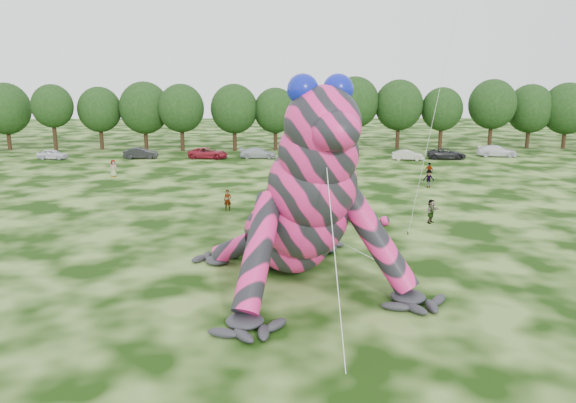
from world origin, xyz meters
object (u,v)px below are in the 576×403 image
(tree_4, at_px, (100,118))
(spectator_0, at_px, (228,200))
(car_4, at_px, (334,155))
(spectator_3, at_px, (429,171))
(inflatable_gecko, at_px, (283,174))
(tree_11, at_px, (399,114))
(tree_10, at_px, (355,113))
(tree_15, at_px, (566,116))
(car_1, at_px, (141,153))
(car_7, at_px, (497,151))
(tree_9, at_px, (312,120))
(car_2, at_px, (208,153))
(tree_2, at_px, (7,116))
(car_0, at_px, (53,154))
(tree_12, at_px, (441,118))
(tree_14, at_px, (530,116))
(tree_13, at_px, (492,115))
(car_6, at_px, (447,154))
(spectator_4, at_px, (113,168))
(tree_8, at_px, (275,119))
(car_5, at_px, (408,155))
(tree_6, at_px, (182,118))
(spectator_1, at_px, (301,190))
(car_3, at_px, (258,153))
(spectator_2, at_px, (429,179))
(tree_7, at_px, (234,118))
(tree_5, at_px, (145,116))
(spectator_5, at_px, (431,211))
(tree_3, at_px, (53,118))

(tree_4, distance_m, spectator_0, 44.55)
(car_4, xyz_separation_m, spectator_3, (8.30, -14.06, 0.16))
(inflatable_gecko, distance_m, tree_11, 55.11)
(tree_10, distance_m, tree_15, 31.09)
(car_1, xyz_separation_m, car_7, (47.09, 0.63, 0.03))
(tree_9, distance_m, car_2, 16.84)
(tree_2, relative_size, car_0, 2.52)
(tree_12, relative_size, tree_14, 0.95)
(car_0, bearing_deg, tree_12, -72.33)
(tree_13, height_order, car_6, tree_13)
(car_4, bearing_deg, spectator_4, 124.25)
(tree_10, relative_size, car_4, 2.46)
(tree_8, xyz_separation_m, tree_11, (18.00, 1.21, 0.56))
(tree_10, xyz_separation_m, car_5, (5.20, -11.88, -4.60))
(tree_2, distance_m, tree_6, 25.55)
(tree_4, xyz_separation_m, car_0, (-3.46, -9.86, -3.88))
(tree_12, relative_size, car_6, 1.82)
(tree_14, height_order, spectator_0, tree_14)
(tree_12, distance_m, spectator_0, 47.50)
(tree_8, distance_m, car_7, 30.60)
(tree_2, height_order, spectator_1, tree_2)
(tree_4, height_order, tree_15, tree_15)
(tree_4, xyz_separation_m, spectator_1, (27.39, -34.87, -3.73))
(tree_11, bearing_deg, tree_2, 179.43)
(car_3, bearing_deg, spectator_2, -138.65)
(spectator_0, bearing_deg, tree_7, 98.80)
(car_3, distance_m, spectator_3, 24.27)
(tree_10, bearing_deg, tree_2, 179.79)
(inflatable_gecko, distance_m, tree_8, 50.90)
(spectator_2, bearing_deg, car_6, 77.71)
(tree_5, relative_size, car_1, 2.25)
(car_0, bearing_deg, car_5, -84.53)
(tree_2, distance_m, tree_13, 70.17)
(spectator_5, bearing_deg, spectator_0, 114.35)
(car_2, relative_size, spectator_5, 2.92)
(inflatable_gecko, bearing_deg, car_6, 44.12)
(tree_2, xyz_separation_m, car_2, (29.97, -9.86, -4.11))
(tree_8, bearing_deg, car_1, -155.77)
(tree_3, xyz_separation_m, spectator_5, (42.56, -41.61, -3.84))
(inflatable_gecko, relative_size, tree_6, 2.25)
(car_0, relative_size, spectator_0, 2.26)
(tree_7, distance_m, car_4, 17.02)
(car_6, height_order, spectator_3, spectator_3)
(inflatable_gecko, xyz_separation_m, spectator_3, (15.66, 26.81, -4.44))
(spectator_5, distance_m, spectator_2, 13.62)
(tree_8, distance_m, car_2, 12.55)
(tree_5, relative_size, spectator_1, 6.10)
(tree_8, relative_size, spectator_0, 5.29)
(tree_14, distance_m, car_3, 41.38)
(car_3, relative_size, car_7, 0.91)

